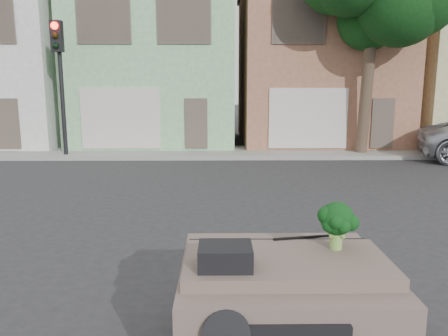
{
  "coord_description": "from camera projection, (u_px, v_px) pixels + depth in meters",
  "views": [
    {
      "loc": [
        -0.64,
        -7.03,
        2.71
      ],
      "look_at": [
        -0.54,
        0.5,
        1.3
      ],
      "focal_mm": 35.0,
      "sensor_mm": 36.0,
      "label": 1
    }
  ],
  "objects": [
    {
      "name": "ground_plane",
      "position": [
        256.0,
        248.0,
        7.42
      ],
      "size": [
        120.0,
        120.0,
        0.0
      ],
      "primitive_type": "plane",
      "color": "#303033",
      "rests_on": "ground"
    },
    {
      "name": "sidewalk",
      "position": [
        234.0,
        152.0,
        17.72
      ],
      "size": [
        40.0,
        3.0,
        0.15
      ],
      "primitive_type": "cube",
      "color": "gray",
      "rests_on": "ground"
    },
    {
      "name": "townhouse_white",
      "position": [
        2.0,
        64.0,
        20.84
      ],
      "size": [
        7.2,
        8.2,
        7.55
      ],
      "primitive_type": "cube",
      "color": "white",
      "rests_on": "ground"
    },
    {
      "name": "townhouse_mint",
      "position": [
        159.0,
        64.0,
        20.93
      ],
      "size": [
        7.2,
        8.2,
        7.55
      ],
      "primitive_type": "cube",
      "color": "#90CD92",
      "rests_on": "ground"
    },
    {
      "name": "townhouse_tan",
      "position": [
        315.0,
        64.0,
        21.02
      ],
      "size": [
        7.2,
        8.2,
        7.55
      ],
      "primitive_type": "cube",
      "color": "#9F684E",
      "rests_on": "ground"
    },
    {
      "name": "traffic_signal",
      "position": [
        61.0,
        91.0,
        16.21
      ],
      "size": [
        0.4,
        0.4,
        5.1
      ],
      "primitive_type": "cube",
      "color": "black",
      "rests_on": "ground"
    },
    {
      "name": "tree_near",
      "position": [
        369.0,
        45.0,
        16.33
      ],
      "size": [
        4.4,
        4.0,
        8.5
      ],
      "primitive_type": "cube",
      "color": "#0F3711",
      "rests_on": "ground"
    },
    {
      "name": "car_dashboard",
      "position": [
        283.0,
        305.0,
        4.36
      ],
      "size": [
        2.0,
        1.8,
        1.12
      ],
      "primitive_type": "cube",
      "color": "#6D5A51",
      "rests_on": "ground"
    },
    {
      "name": "instrument_hump",
      "position": [
        225.0,
        256.0,
        3.89
      ],
      "size": [
        0.48,
        0.38,
        0.2
      ],
      "primitive_type": "cube",
      "color": "black",
      "rests_on": "car_dashboard"
    },
    {
      "name": "wiper_arm",
      "position": [
        305.0,
        237.0,
        4.64
      ],
      "size": [
        0.69,
        0.15,
        0.02
      ],
      "primitive_type": "cube",
      "rotation": [
        0.0,
        0.0,
        0.17
      ],
      "color": "black",
      "rests_on": "car_dashboard"
    },
    {
      "name": "broccoli",
      "position": [
        337.0,
        225.0,
        4.3
      ],
      "size": [
        0.42,
        0.42,
        0.49
      ],
      "primitive_type": "cube",
      "rotation": [
        0.0,
        0.0,
        3.19
      ],
      "color": "black",
      "rests_on": "car_dashboard"
    }
  ]
}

